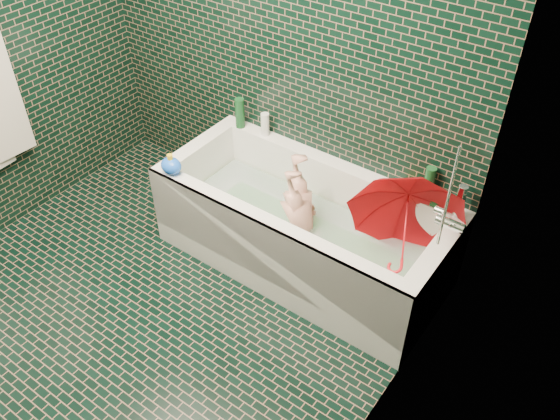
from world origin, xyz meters
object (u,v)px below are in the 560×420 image
Objects in this scene: umbrella at (405,230)px; child at (303,225)px; rubber_duck at (407,185)px; bath_toy at (171,166)px; bathtub at (302,236)px.

child is at bearing 165.38° from umbrella.
rubber_duck is (-0.14, 0.29, 0.05)m from umbrella.
child is 6.19× the size of bath_toy.
bath_toy is (-1.17, -0.65, 0.02)m from rubber_duck.
umbrella is at bearing 78.00° from child.
rubber_duck is 0.76× the size of bath_toy.
child is 8.11× the size of rubber_duck.
rubber_duck is at bearing 37.15° from bathtub.
bathtub is 2.82× the size of umbrella.
child is at bearing -135.77° from rubber_duck.
umbrella is 4.41× the size of bath_toy.
child is 0.83m from bath_toy.
bath_toy reaches higher than child.
umbrella reaches higher than bath_toy.
bathtub is 12.46× the size of bath_toy.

